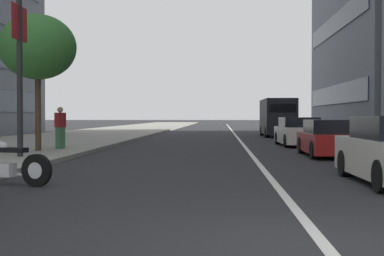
# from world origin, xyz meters

# --- Properties ---
(ground_plane) EXTENTS (400.00, 400.00, 0.00)m
(ground_plane) POSITION_xyz_m (0.00, 0.00, 0.00)
(ground_plane) COLOR #262628
(sidewalk_right_plaza) EXTENTS (160.00, 8.91, 0.15)m
(sidewalk_right_plaza) POSITION_xyz_m (30.00, 10.53, 0.07)
(sidewalk_right_plaza) COLOR gray
(sidewalk_right_plaza) RESTS_ON ground
(lane_centre_stripe) EXTENTS (110.00, 0.16, 0.01)m
(lane_centre_stripe) POSITION_xyz_m (35.00, 0.00, 0.00)
(lane_centre_stripe) COLOR silver
(lane_centre_stripe) RESTS_ON ground
(motorcycle_by_sign_pole) EXTENTS (0.84, 2.15, 1.11)m
(motorcycle_by_sign_pole) POSITION_xyz_m (5.04, 5.60, 0.42)
(motorcycle_by_sign_pole) COLOR black
(motorcycle_by_sign_pole) RESTS_ON ground
(car_lead_in_lane) EXTENTS (4.13, 1.87, 1.30)m
(car_lead_in_lane) POSITION_xyz_m (13.31, -2.77, 0.62)
(car_lead_in_lane) COLOR maroon
(car_lead_in_lane) RESTS_ON ground
(car_far_down_avenue) EXTENTS (4.32, 1.98, 1.37)m
(car_far_down_avenue) POSITION_xyz_m (19.89, -2.61, 0.65)
(car_far_down_avenue) COLOR beige
(car_far_down_avenue) RESTS_ON ground
(delivery_van_ahead) EXTENTS (5.74, 2.13, 2.62)m
(delivery_van_ahead) POSITION_xyz_m (31.64, -2.85, 1.40)
(delivery_van_ahead) COLOR black
(delivery_van_ahead) RESTS_ON ground
(street_tree_by_lamp_post) EXTENTS (2.83, 2.83, 5.04)m
(street_tree_by_lamp_post) POSITION_xyz_m (13.65, 7.91, 3.97)
(street_tree_by_lamp_post) COLOR #473323
(street_tree_by_lamp_post) RESTS_ON sidewalk_right_plaza
(pedestrian_on_plaza) EXTENTS (0.47, 0.39, 1.65)m
(pedestrian_on_plaza) POSITION_xyz_m (14.93, 7.47, 0.98)
(pedestrian_on_plaza) COLOR #3F724C
(pedestrian_on_plaza) RESTS_ON sidewalk_right_plaza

